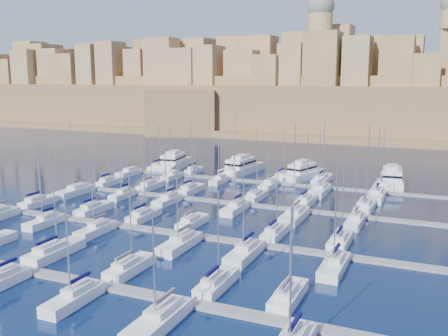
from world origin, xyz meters
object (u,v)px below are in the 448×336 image
at_px(sailboat_2, 54,251).
at_px(motor_yacht_d, 392,178).
at_px(sailboat_4, 217,283).
at_px(motor_yacht_a, 174,162).
at_px(motor_yacht_c, 303,172).
at_px(motor_yacht_b, 242,167).

distance_m(sailboat_2, motor_yacht_d, 80.04).
relative_size(sailboat_4, motor_yacht_a, 0.71).
height_order(motor_yacht_c, motor_yacht_d, same).
bearing_deg(sailboat_4, motor_yacht_d, 79.01).
xyz_separation_m(sailboat_4, motor_yacht_a, (-45.30, 70.48, 1.00)).
distance_m(motor_yacht_a, motor_yacht_b, 20.60).
height_order(sailboat_2, motor_yacht_a, sailboat_2).
distance_m(sailboat_2, motor_yacht_c, 70.89).
height_order(sailboat_2, sailboat_4, sailboat_2).
relative_size(motor_yacht_b, motor_yacht_d, 1.03).
relative_size(sailboat_2, motor_yacht_a, 0.88).
relative_size(sailboat_4, motor_yacht_c, 0.83).
xyz_separation_m(motor_yacht_b, motor_yacht_c, (17.13, -1.36, 0.00)).
bearing_deg(motor_yacht_b, sailboat_2, -90.94).
distance_m(sailboat_4, motor_yacht_d, 71.70).
xyz_separation_m(sailboat_2, motor_yacht_c, (18.27, 68.48, 0.96)).
relative_size(sailboat_4, motor_yacht_d, 0.73).
bearing_deg(motor_yacht_c, motor_yacht_d, 3.02).
bearing_deg(sailboat_2, motor_yacht_a, 105.60).
height_order(sailboat_2, motor_yacht_c, sailboat_2).
bearing_deg(motor_yacht_d, sailboat_2, -119.57).
relative_size(motor_yacht_a, motor_yacht_b, 0.99).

